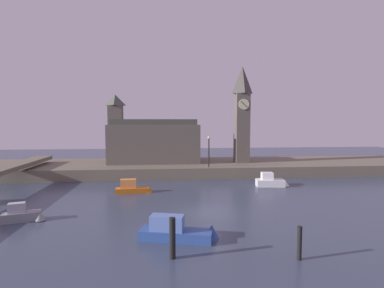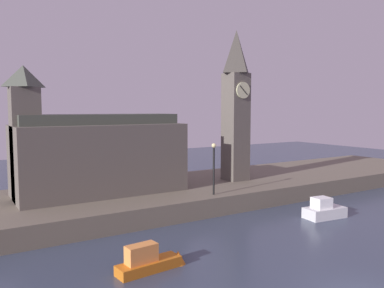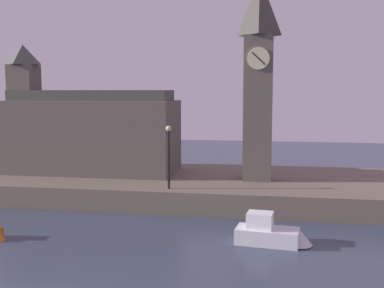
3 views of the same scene
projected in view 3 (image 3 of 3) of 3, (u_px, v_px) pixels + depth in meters
name	position (u px, v px, depth m)	size (l,w,h in m)	color
far_embankment	(150.00, 184.00, 36.11)	(70.00, 12.00, 1.50)	#6B6051
clock_tower	(259.00, 76.00, 33.27)	(2.20, 2.25, 14.11)	#5B544C
parliament_hall	(86.00, 131.00, 37.16)	(13.22, 5.63, 9.94)	#5B544C
streetlamp	(169.00, 150.00, 30.55)	(0.36, 0.36, 4.10)	black
boat_ferry_white	(273.00, 233.00, 24.31)	(4.02, 1.89, 1.62)	silver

